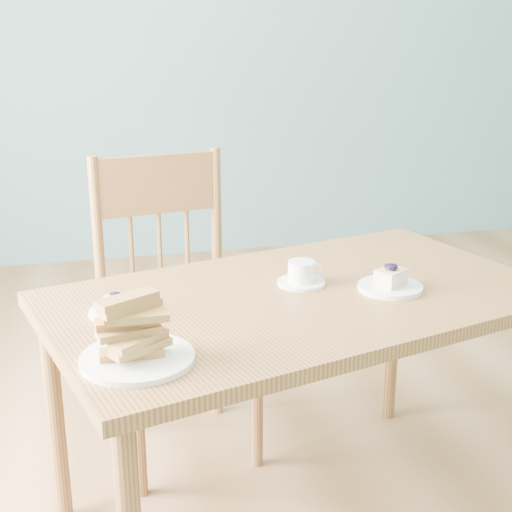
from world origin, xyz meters
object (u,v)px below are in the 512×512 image
dining_table (299,318)px  dining_chair (175,307)px  cheesecake_plate_near (390,283)px  coffee_cup (302,275)px  biscotti_plate (136,339)px  cheesecake_plate_far (116,308)px

dining_table → dining_chair: 0.57m
cheesecake_plate_near → coffee_cup: bearing=155.7°
cheesecake_plate_near → coffee_cup: (-0.22, 0.10, 0.01)m
dining_table → biscotti_plate: 0.57m
dining_chair → cheesecake_plate_far: 0.58m
cheesecake_plate_far → biscotti_plate: bearing=-84.5°
cheesecake_plate_near → biscotti_plate: size_ratio=0.71×
dining_chair → cheesecake_plate_near: size_ratio=5.70×
cheesecake_plate_near → cheesecake_plate_far: cheesecake_plate_near is taller
cheesecake_plate_near → coffee_cup: size_ratio=1.32×
dining_table → coffee_cup: size_ratio=11.10×
cheesecake_plate_near → cheesecake_plate_far: bearing=179.3°
dining_table → coffee_cup: bearing=54.1°
dining_chair → coffee_cup: 0.56m
dining_chair → cheesecake_plate_far: dining_chair is taller
biscotti_plate → cheesecake_plate_near: bearing=21.0°
dining_table → cheesecake_plate_near: 0.27m
cheesecake_plate_far → dining_table: bearing=2.5°
cheesecake_plate_near → cheesecake_plate_far: 0.74m
cheesecake_plate_far → coffee_cup: (0.52, 0.09, 0.01)m
cheesecake_plate_far → biscotti_plate: biscotti_plate is taller
coffee_cup → cheesecake_plate_near: bearing=-23.1°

